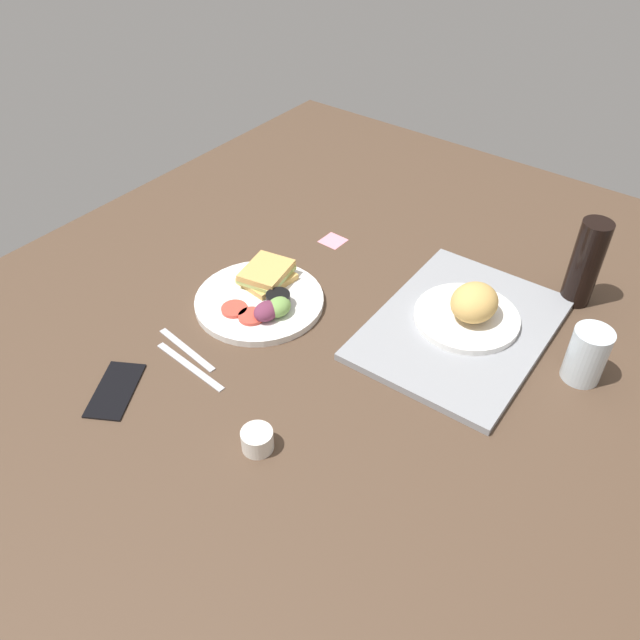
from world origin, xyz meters
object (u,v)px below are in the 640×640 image
bread_plate_near (471,310)px  knife (190,366)px  soda_bottle (586,263)px  espresso_cup (257,440)px  drinking_glass (587,355)px  plate_with_salad (263,297)px  sticky_note (333,241)px  fork (187,349)px  cell_phone (115,389)px  serving_tray (461,328)px

bread_plate_near → knife: 58.04cm
soda_bottle → espresso_cup: (72.60, -28.83, -7.99)cm
bread_plate_near → drinking_glass: 24.02cm
soda_bottle → plate_with_salad: bearing=-52.0°
espresso_cup → sticky_note: (-59.33, -27.39, -1.94)cm
soda_bottle → sticky_note: bearing=-76.7°
bread_plate_near → fork: size_ratio=1.28×
soda_bottle → bread_plate_near: bearing=-33.5°
drinking_glass → soda_bottle: (-22.25, -9.36, 4.27)cm
soda_bottle → fork: size_ratio=1.18×
drinking_glass → soda_bottle: bearing=-157.2°
espresso_cup → cell_phone: size_ratio=0.39×
soda_bottle → espresso_cup: soda_bottle is taller
knife → sticky_note: bearing=98.8°
fork → sticky_note: bearing=97.1°
soda_bottle → knife: bearing=-38.5°
drinking_glass → plate_with_salad: bearing=-72.5°
plate_with_salad → fork: plate_with_salad is taller
drinking_glass → fork: size_ratio=0.67×
fork → cell_phone: bearing=-91.7°
serving_tray → drinking_glass: 25.07cm
serving_tray → soda_bottle: (-24.28, 15.14, 9.19)cm
bread_plate_near → soda_bottle: (-22.15, 14.64, 5.38)cm
espresso_cup → drinking_glass: bearing=142.8°
bread_plate_near → cell_phone: (56.76, -44.43, -4.21)cm
bread_plate_near → sticky_note: size_ratio=3.90×
sticky_note → serving_tray: bearing=75.0°
plate_with_salad → drinking_glass: size_ratio=2.46×
sticky_note → espresso_cup: bearing=24.8°
serving_tray → fork: bearing=-46.9°
knife → bread_plate_near: bearing=53.8°
cell_phone → fork: bearing=140.9°
fork → sticky_note: 49.64cm
serving_tray → sticky_note: (-11.00, -41.09, -0.74)cm
knife → sticky_note: size_ratio=3.39×
drinking_glass → espresso_cup: size_ratio=2.04×
cell_phone → plate_with_salad: bearing=142.3°
serving_tray → cell_phone: serving_tray is taller
bread_plate_near → sticky_note: bearing=-102.0°
plate_with_salad → cell_phone: plate_with_salad is taller
fork → knife: bearing=-29.4°
serving_tray → plate_with_salad: plate_with_salad is taller
plate_with_salad → fork: (20.66, -2.41, -1.47)cm
serving_tray → drinking_glass: size_ratio=3.93×
serving_tray → knife: bearing=-41.9°
fork → drinking_glass: bearing=39.2°
espresso_cup → sticky_note: espresso_cup is taller
soda_bottle → sticky_note: size_ratio=3.57×
bread_plate_near → plate_with_salad: size_ratio=0.78×
espresso_cup → sticky_note: size_ratio=1.00×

